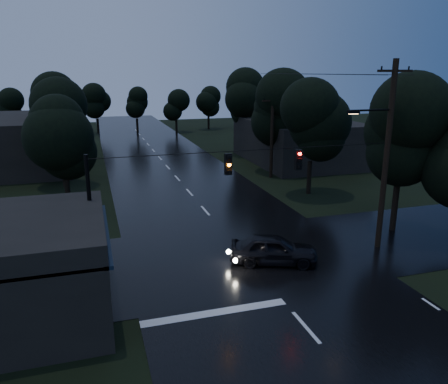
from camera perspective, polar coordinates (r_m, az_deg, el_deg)
main_road at (r=39.80m, az=-6.11°, el=1.76°), size 12.00×120.00×0.02m
cross_street at (r=23.24m, az=2.62°, el=-8.32°), size 60.00×9.00×0.02m
building_far_right at (r=47.61m, az=9.71°, el=6.58°), size 10.00×14.00×4.40m
building_far_left at (r=48.96m, az=-24.97°, el=5.96°), size 10.00×16.00×5.00m
utility_pole_main at (r=24.34m, az=20.32°, el=4.78°), size 3.50×0.30×10.00m
utility_pole_far at (r=39.60m, az=6.27°, el=7.40°), size 2.00×0.30×7.50m
anchor_pole_left at (r=20.04m, az=-16.94°, el=-3.76°), size 0.18×0.18×6.00m
span_signals at (r=20.94m, az=5.16°, el=4.04°), size 15.00×0.37×1.12m
tree_corner_near at (r=27.38m, az=22.32°, el=7.24°), size 4.48×4.48×9.44m
tree_left_a at (r=30.34m, az=-20.37°, el=6.69°), size 3.92×3.92×8.26m
tree_left_b at (r=38.26m, az=-20.78°, el=8.85°), size 4.20×4.20×8.85m
tree_left_c at (r=48.21m, az=-20.91°, el=10.46°), size 4.48×4.48×9.44m
tree_right_a at (r=34.32m, az=11.43°, el=8.89°), size 4.20×4.20×8.85m
tree_right_b at (r=41.70m, az=6.93°, el=10.71°), size 4.48×4.48×9.44m
tree_right_c at (r=51.16m, az=2.96°, el=12.08°), size 4.76×4.76×10.03m
car at (r=22.27m, az=6.52°, el=-7.42°), size 4.71×3.19×1.49m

